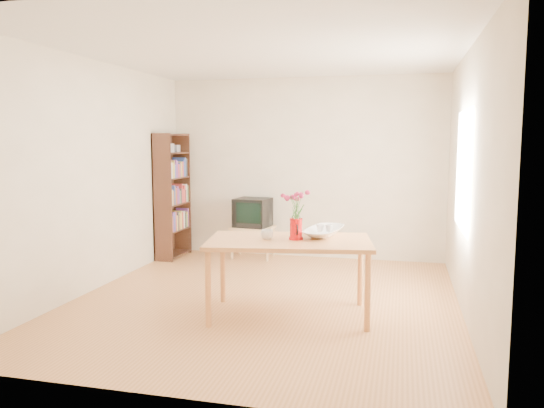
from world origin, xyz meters
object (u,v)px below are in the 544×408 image
(bowl, at_px, (324,213))
(television, at_px, (253,212))
(pitcher, at_px, (296,230))
(mug, at_px, (267,235))
(table, at_px, (289,247))

(bowl, distance_m, television, 2.51)
(pitcher, distance_m, mug, 0.28)
(table, xyz_separation_m, bowl, (0.29, 0.31, 0.29))
(table, bearing_deg, pitcher, 14.25)
(television, bearing_deg, table, -59.67)
(pitcher, xyz_separation_m, mug, (-0.27, -0.07, -0.05))
(bowl, bearing_deg, television, 122.52)
(mug, xyz_separation_m, television, (-0.84, 2.46, -0.13))
(pitcher, height_order, bowl, bowl)
(pitcher, bearing_deg, bowl, 33.29)
(mug, relative_size, bowl, 0.26)
(table, height_order, pitcher, pitcher)
(table, distance_m, pitcher, 0.18)
(mug, bearing_deg, pitcher, -173.73)
(table, bearing_deg, mug, -178.21)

